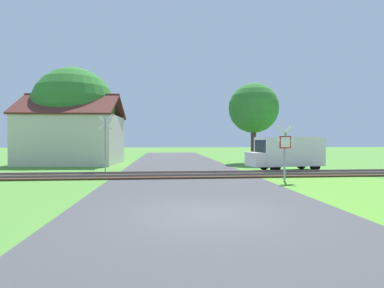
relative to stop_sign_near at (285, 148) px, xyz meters
The scene contains 9 objects.
ground_plane 7.84m from the stop_sign_near, 127.86° to the right, with size 160.00×160.00×0.00m, color #4C8433.
road_asphalt 6.42m from the stop_sign_near, 139.26° to the right, with size 7.95×80.00×0.01m, color #424244.
rail_track 5.65m from the stop_sign_near, 150.07° to the left, with size 60.00×2.60×0.22m.
stop_sign_near is the anchor object (origin of this frame).
crossing_sign_far 10.74m from the stop_sign_near, 152.43° to the left, with size 0.88×0.15×3.57m.
house 18.40m from the stop_sign_near, 137.91° to the left, with size 8.33×6.73×6.02m.
tree_right 12.78m from the stop_sign_near, 80.04° to the left, with size 4.47×4.47×7.16m.
tree_left 19.71m from the stop_sign_near, 135.59° to the left, with size 7.20×7.20×8.50m.
mail_truck 5.69m from the stop_sign_near, 66.25° to the left, with size 5.11×2.50×2.24m.
Camera 1 is at (-1.15, -8.02, 2.00)m, focal length 28.00 mm.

